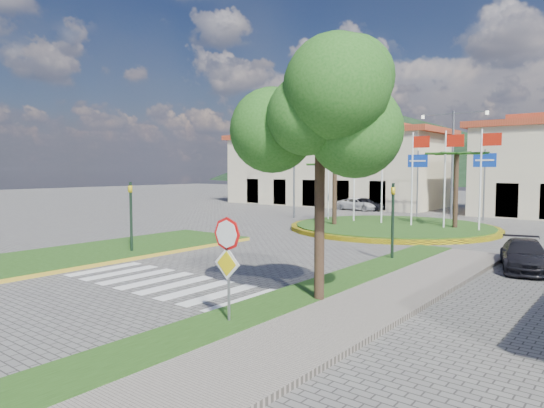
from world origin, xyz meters
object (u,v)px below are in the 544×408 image
Objects in this scene: roundabout_island at (393,227)px; car_side_right at (525,255)px; white_van at (358,204)px; car_dark_a at (368,204)px; stop_sign at (228,253)px; deciduous_tree at (320,117)px.

car_side_right is (9.03, -8.38, 0.39)m from roundabout_island.
car_dark_a is at bearing -50.68° from white_van.
roundabout_island is at bearing -140.87° from white_van.
roundabout_island is 12.32m from car_side_right.
stop_sign is at bearing -154.72° from white_van.
deciduous_tree is at bearing -145.70° from car_dark_a.
stop_sign is 0.68× the size of car_side_right.
car_dark_a is (-13.21, 28.80, -4.56)m from deciduous_tree.
car_side_right is at bearing 70.48° from stop_sign.
stop_sign reaches higher than white_van.
car_dark_a is 0.93× the size of car_side_right.
roundabout_island is 18.55m from deciduous_tree.
stop_sign is 4.59m from deciduous_tree.
deciduous_tree is at bearing -151.54° from white_van.
stop_sign reaches higher than car_side_right.
white_van is 0.93m from car_dark_a.
car_side_right reaches higher than white_van.
car_dark_a is at bearing 114.06° from car_side_right.
white_van is at bearing 116.08° from car_side_right.
stop_sign is 12.42m from car_side_right.
roundabout_island is at bearing 107.91° from deciduous_tree.
white_van is 1.02× the size of car_side_right.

